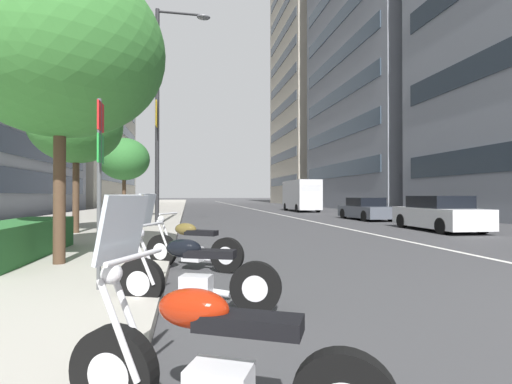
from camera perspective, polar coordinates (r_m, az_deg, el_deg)
The scene contains 16 objects.
sidewalk_right_plaza at distance 32.33m, azimuth -19.00°, elevation -2.94°, with size 160.00×8.77×0.15m, color #A39E93.
lane_centre_stripe at distance 37.60m, azimuth -0.09°, elevation -2.73°, with size 110.00×0.16×0.01m, color silver.
motorcycle_under_tarp at distance 2.47m, azimuth -6.69°, elevation -24.98°, with size 1.02×1.92×1.46m.
motorcycle_by_sign_pole at distance 4.85m, azimuth -9.69°, elevation -12.59°, with size 0.93×2.07×1.48m.
motorcycle_nearest_camera at distance 7.36m, azimuth -9.84°, elevation -8.56°, with size 1.20×1.87×1.11m.
car_following_behind at distance 16.97m, azimuth 26.45°, elevation -3.10°, with size 4.30×2.03×1.43m.
car_far_down_avenue at distance 22.84m, azimuth 16.66°, elevation -2.62°, with size 4.14×1.88×1.31m.
delivery_van_ahead at distance 33.53m, azimuth 7.00°, elevation -0.46°, with size 5.57×2.08×2.79m.
parking_sign_by_curb at distance 5.57m, azimuth -23.05°, elevation 3.18°, with size 0.32×0.06×2.65m.
street_lamp_with_banners at distance 17.13m, azimuth -14.00°, elevation 13.82°, with size 1.26×2.39×9.48m.
clipped_hedge_bed at distance 9.22m, azimuth -33.18°, elevation -6.22°, with size 4.02×1.10×0.75m, color #28602D.
street_tree_near_plaza_corner at distance 8.45m, azimuth -28.06°, elevation 18.85°, with size 3.94×3.94×5.78m.
street_tree_mid_sidewalk at distance 14.48m, azimuth -26.08°, elevation 9.22°, with size 3.11×3.11×5.07m.
street_tree_by_lamp_post at distance 23.57m, azimuth -19.74°, elevation 4.79°, with size 2.99×2.99×4.76m.
office_tower_far_left_down_avenue at distance 70.63m, azimuth 13.13°, elevation 18.47°, with size 18.68×21.84×48.85m.
office_tower_far_right_block at distance 66.93m, azimuth -28.87°, elevation 20.59°, with size 32.83×19.30×50.96m.
Camera 1 is at (-1.95, 6.83, 1.45)m, focal length 25.83 mm.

